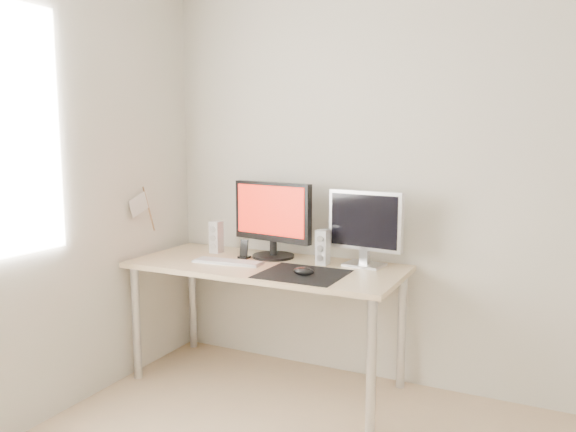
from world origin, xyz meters
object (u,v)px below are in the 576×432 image
(desk, at_px, (266,277))
(second_monitor, at_px, (365,225))
(keyboard, at_px, (228,262))
(phone_dock, at_px, (244,253))
(speaker_left, at_px, (216,237))
(speaker_right, at_px, (323,247))
(main_monitor, at_px, (272,217))
(mouse, at_px, (304,271))

(desk, relative_size, second_monitor, 3.54)
(keyboard, distance_m, phone_dock, 0.16)
(speaker_left, relative_size, speaker_right, 1.00)
(phone_dock, bearing_deg, main_monitor, 31.79)
(mouse, relative_size, main_monitor, 0.22)
(desk, bearing_deg, mouse, -27.37)
(mouse, bearing_deg, speaker_right, 92.48)
(main_monitor, distance_m, speaker_left, 0.42)
(second_monitor, height_order, speaker_left, second_monitor)
(desk, height_order, keyboard, keyboard)
(main_monitor, distance_m, second_monitor, 0.58)
(second_monitor, bearing_deg, main_monitor, -176.80)
(speaker_right, relative_size, phone_dock, 1.76)
(speaker_right, bearing_deg, phone_dock, -173.70)
(second_monitor, relative_size, keyboard, 1.05)
(desk, xyz_separation_m, phone_dock, (-0.20, 0.08, 0.11))
(desk, height_order, main_monitor, main_monitor)
(speaker_right, bearing_deg, main_monitor, 173.93)
(mouse, xyz_separation_m, main_monitor, (-0.36, 0.33, 0.23))
(second_monitor, height_order, phone_dock, second_monitor)
(main_monitor, relative_size, speaker_right, 2.69)
(speaker_left, bearing_deg, phone_dock, -15.46)
(desk, height_order, phone_dock, phone_dock)
(mouse, distance_m, speaker_right, 0.31)
(mouse, height_order, desk, mouse)
(desk, relative_size, main_monitor, 2.91)
(speaker_left, bearing_deg, mouse, -22.34)
(main_monitor, height_order, speaker_left, main_monitor)
(mouse, height_order, second_monitor, second_monitor)
(speaker_left, height_order, speaker_right, same)
(second_monitor, xyz_separation_m, speaker_right, (-0.23, -0.07, -0.14))
(speaker_right, bearing_deg, mouse, -87.52)
(mouse, relative_size, keyboard, 0.28)
(second_monitor, relative_size, phone_dock, 3.90)
(phone_dock, bearing_deg, mouse, -25.43)
(phone_dock, bearing_deg, keyboard, -96.69)
(main_monitor, xyz_separation_m, speaker_left, (-0.39, -0.02, -0.15))
(main_monitor, height_order, second_monitor, main_monitor)
(main_monitor, relative_size, keyboard, 1.28)
(keyboard, bearing_deg, second_monitor, 20.62)
(speaker_right, distance_m, phone_dock, 0.50)
(phone_dock, bearing_deg, speaker_right, 6.30)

